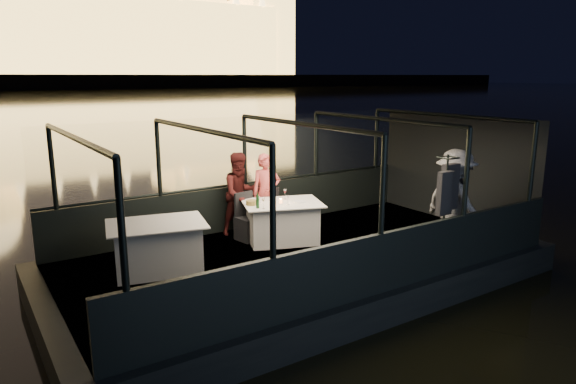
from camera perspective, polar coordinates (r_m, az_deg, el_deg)
boat_hull at (r=9.35m, az=1.37°, el=-9.76°), size 8.60×4.40×1.00m
boat_deck at (r=9.18m, az=1.38°, el=-6.99°), size 8.00×4.00×0.04m
gunwale_port at (r=10.67m, az=-4.73°, el=-1.56°), size 8.00×0.08×0.90m
gunwale_starboard at (r=7.56m, az=10.15°, el=-7.82°), size 8.00×0.08×0.90m
cabin_glass_port at (r=10.45m, az=-4.85°, el=4.57°), size 8.00×0.02×1.40m
cabin_glass_starboard at (r=7.24m, az=10.51°, el=0.74°), size 8.00×0.02×1.40m
cabin_roof_glass at (r=8.67m, az=1.47°, el=7.59°), size 8.00×4.00×0.02m
end_wall_fore at (r=7.41m, az=-24.97°, el=-3.58°), size 0.02×4.00×2.30m
end_wall_aft at (r=11.57m, az=17.95°, el=2.53°), size 0.02×4.00×2.30m
canopy_ribs at (r=8.85m, az=1.42°, el=0.15°), size 8.00×4.00×2.30m
dining_table_central at (r=9.71m, az=-0.63°, el=-3.35°), size 1.72×1.48×0.77m
dining_table_aft at (r=8.53m, az=-14.28°, el=-6.07°), size 1.73×1.42×0.81m
chair_port_left at (r=9.83m, az=-4.40°, el=-2.79°), size 0.48×0.48×0.90m
chair_port_right at (r=10.23m, az=-1.56°, el=-2.14°), size 0.50×0.50×0.87m
coat_stand at (r=8.89m, az=16.98°, el=-2.01°), size 0.63×0.58×1.84m
person_woman_coral at (r=10.25m, az=-2.44°, el=-0.39°), size 0.67×0.55×1.59m
person_man_maroon at (r=10.13m, az=-5.27°, el=-0.59°), size 0.79×0.61×1.64m
passenger_stripe at (r=9.47m, az=17.99°, el=-1.51°), size 0.78×1.26×1.86m
passenger_dark at (r=9.83m, az=17.90°, el=-0.99°), size 0.91×1.00×1.63m
wine_bottle at (r=9.19m, az=-3.40°, el=-0.90°), size 0.08×0.08×0.28m
bread_basket at (r=9.46m, az=-4.07°, el=-1.19°), size 0.24×0.24×0.08m
amber_candle at (r=9.56m, az=-0.81°, el=-1.00°), size 0.06×0.06×0.08m
plate_near at (r=9.66m, az=1.30°, el=-1.06°), size 0.29×0.29×0.01m
plate_far at (r=9.64m, az=-3.58°, el=-1.11°), size 0.30×0.30×0.02m
wine_glass_white at (r=9.14m, az=-2.75°, el=-1.31°), size 0.09×0.09×0.21m
wine_glass_red at (r=9.84m, az=-0.34°, el=-0.28°), size 0.07×0.07×0.19m
wine_glass_empty at (r=9.42m, az=0.01°, el=-0.87°), size 0.06×0.06×0.17m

